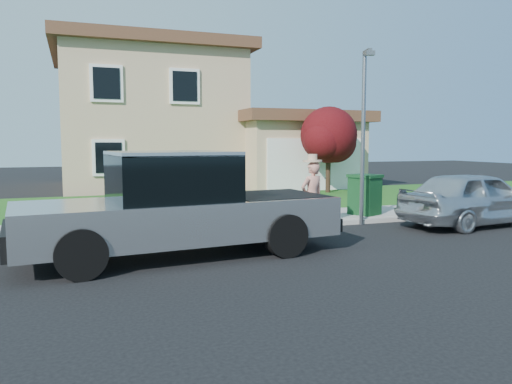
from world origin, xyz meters
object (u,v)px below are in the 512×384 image
at_px(pickup_truck, 179,208).
at_px(ornamental_tree, 329,138).
at_px(trash_bin, 365,194).
at_px(sedan, 475,198).
at_px(woman, 312,196).
at_px(street_lamp, 364,127).

distance_m(pickup_truck, ornamental_tree, 12.46).
height_order(ornamental_tree, trash_bin, ornamental_tree).
xyz_separation_m(sedan, ornamental_tree, (0.12, 8.38, 1.68)).
height_order(sedan, ornamental_tree, ornamental_tree).
bearing_deg(trash_bin, ornamental_tree, 46.53).
height_order(pickup_truck, woman, pickup_truck).
bearing_deg(sedan, pickup_truck, 90.15).
height_order(woman, street_lamp, street_lamp).
distance_m(woman, sedan, 4.61).
bearing_deg(woman, trash_bin, -163.17).
relative_size(woman, trash_bin, 1.68).
bearing_deg(trash_bin, woman, -173.66).
distance_m(trash_bin, street_lamp, 2.14).
xyz_separation_m(woman, street_lamp, (1.80, 0.59, 1.71)).
distance_m(ornamental_tree, trash_bin, 7.05).
relative_size(ornamental_tree, street_lamp, 0.79).
bearing_deg(ornamental_tree, sedan, -90.85).
bearing_deg(street_lamp, trash_bin, 69.60).
distance_m(sedan, ornamental_tree, 8.55).
xyz_separation_m(sedan, street_lamp, (-2.77, 1.14, 1.89)).
bearing_deg(ornamental_tree, pickup_truck, -131.97).
distance_m(pickup_truck, street_lamp, 5.97).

